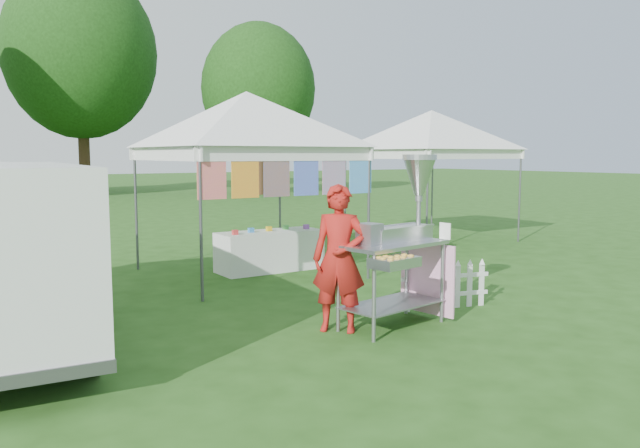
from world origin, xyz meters
TOP-DOWN VIEW (x-y plane):
  - ground at (0.00, 0.00)m, footprint 120.00×120.00m
  - canopy_main at (0.00, 3.49)m, footprint 4.24×4.24m
  - canopy_right at (5.50, 5.00)m, footprint 4.24×4.24m
  - tree_mid at (3.00, 28.00)m, footprint 7.60×7.60m
  - tree_right at (10.00, 22.00)m, footprint 5.60×5.60m
  - donut_cart at (0.12, -0.27)m, footprint 1.44×1.17m
  - vendor at (-0.69, -0.10)m, footprint 0.71×0.70m
  - picket_fence at (1.04, -0.02)m, footprint 1.22×0.35m
  - display_table at (0.46, 3.59)m, footprint 1.80×0.70m

SIDE VIEW (x-z plane):
  - ground at x=0.00m, z-range 0.00..0.00m
  - picket_fence at x=1.04m, z-range 0.01..0.57m
  - display_table at x=0.46m, z-range 0.00..0.68m
  - vendor at x=-0.69m, z-range 0.00..1.66m
  - donut_cart at x=0.12m, z-range 0.18..2.16m
  - canopy_main at x=0.00m, z-range 1.26..4.71m
  - canopy_right at x=5.50m, z-range 1.27..4.72m
  - tree_right at x=10.00m, z-range 0.97..9.39m
  - tree_mid at x=3.00m, z-range 1.38..12.90m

